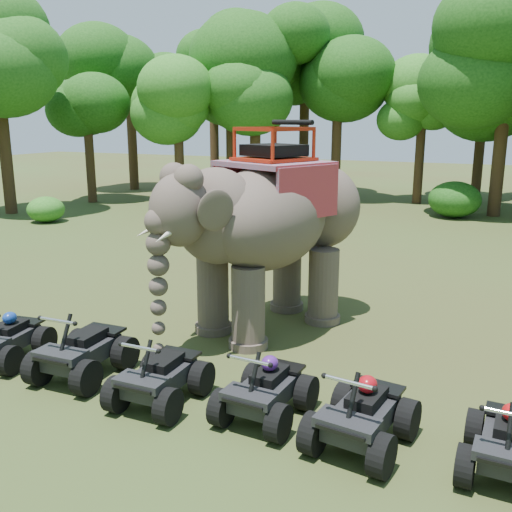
# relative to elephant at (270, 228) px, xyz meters

# --- Properties ---
(ground) EXTENTS (110.00, 110.00, 0.00)m
(ground) POSITION_rel_elephant_xyz_m (0.07, -2.12, -2.33)
(ground) COLOR #47381E
(ground) RESTS_ON ground
(elephant) EXTENTS (4.53, 6.06, 4.66)m
(elephant) POSITION_rel_elephant_xyz_m (0.00, 0.00, 0.00)
(elephant) COLOR brown
(elephant) RESTS_ON ground
(atv_0) EXTENTS (1.38, 1.76, 1.20)m
(atv_0) POSITION_rel_elephant_xyz_m (-4.03, -3.90, -1.73)
(atv_0) COLOR black
(atv_0) RESTS_ON ground
(atv_1) EXTENTS (1.37, 1.85, 1.34)m
(atv_1) POSITION_rel_elephant_xyz_m (-2.18, -3.84, -1.66)
(atv_1) COLOR black
(atv_1) RESTS_ON ground
(atv_2) EXTENTS (1.24, 1.69, 1.25)m
(atv_2) POSITION_rel_elephant_xyz_m (-0.29, -4.12, -1.70)
(atv_2) COLOR black
(atv_2) RESTS_ON ground
(atv_3) EXTENTS (1.33, 1.75, 1.24)m
(atv_3) POSITION_rel_elephant_xyz_m (1.54, -3.84, -1.71)
(atv_3) COLOR black
(atv_3) RESTS_ON ground
(atv_4) EXTENTS (1.51, 1.91, 1.29)m
(atv_4) POSITION_rel_elephant_xyz_m (3.16, -4.03, -1.68)
(atv_4) COLOR black
(atv_4) RESTS_ON ground
(atv_5) EXTENTS (1.25, 1.67, 1.20)m
(atv_5) POSITION_rel_elephant_xyz_m (5.14, -3.91, -1.73)
(atv_5) COLOR black
(atv_5) RESTS_ON ground
(tree_0) EXTENTS (4.94, 4.94, 7.06)m
(tree_0) POSITION_rel_elephant_xyz_m (0.07, 21.60, 1.20)
(tree_0) COLOR #195114
(tree_0) RESTS_ON ground
(tree_1) EXTENTS (6.50, 6.50, 9.28)m
(tree_1) POSITION_rel_elephant_xyz_m (4.21, 18.69, 2.31)
(tree_1) COLOR #195114
(tree_1) RESTS_ON ground
(tree_24) EXTENTS (6.59, 6.59, 9.41)m
(tree_24) POSITION_rel_elephant_xyz_m (-18.24, 9.59, 2.38)
(tree_24) COLOR #195114
(tree_24) RESTS_ON ground
(tree_25) EXTENTS (4.73, 4.73, 6.76)m
(tree_25) POSITION_rel_elephant_xyz_m (-17.08, 14.45, 1.05)
(tree_25) COLOR #195114
(tree_25) RESTS_ON ground
(tree_26) EXTENTS (5.12, 5.12, 7.32)m
(tree_26) POSITION_rel_elephant_xyz_m (-11.94, 15.68, 1.33)
(tree_26) COLOR #195114
(tree_26) RESTS_ON ground
(tree_27) EXTENTS (6.52, 6.52, 9.32)m
(tree_27) POSITION_rel_elephant_xyz_m (-9.50, 20.57, 2.33)
(tree_27) COLOR #195114
(tree_27) RESTS_ON ground
(tree_28) EXTENTS (6.18, 6.18, 8.82)m
(tree_28) POSITION_rel_elephant_xyz_m (-4.59, 21.03, 2.08)
(tree_28) COLOR #195114
(tree_28) RESTS_ON ground
(tree_29) EXTENTS (5.78, 5.78, 8.26)m
(tree_29) POSITION_rel_elephant_xyz_m (-10.02, 18.21, 1.80)
(tree_29) COLOR #195114
(tree_29) RESTS_ON ground
(tree_31) EXTENTS (5.90, 5.90, 8.43)m
(tree_31) POSITION_rel_elephant_xyz_m (3.05, 23.79, 1.89)
(tree_31) COLOR #195114
(tree_31) RESTS_ON ground
(tree_33) EXTENTS (7.14, 7.14, 10.21)m
(tree_33) POSITION_rel_elephant_xyz_m (-13.87, 23.43, 2.77)
(tree_33) COLOR #195114
(tree_33) RESTS_ON ground
(tree_37) EXTENTS (7.08, 7.08, 10.11)m
(tree_37) POSITION_rel_elephant_xyz_m (-8.42, 18.08, 2.72)
(tree_37) COLOR #195114
(tree_37) RESTS_ON ground
(tree_39) EXTENTS (7.35, 7.35, 10.50)m
(tree_39) POSITION_rel_elephant_xyz_m (-18.48, 20.45, 2.92)
(tree_39) COLOR #195114
(tree_39) RESTS_ON ground
(tree_40) EXTENTS (7.10, 7.10, 10.14)m
(tree_40) POSITION_rel_elephant_xyz_m (-7.49, 23.62, 2.74)
(tree_40) COLOR #195114
(tree_40) RESTS_ON ground
(tree_42) EXTENTS (5.96, 5.96, 8.51)m
(tree_42) POSITION_rel_elephant_xyz_m (4.26, 18.77, 1.93)
(tree_42) COLOR #195114
(tree_42) RESTS_ON ground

